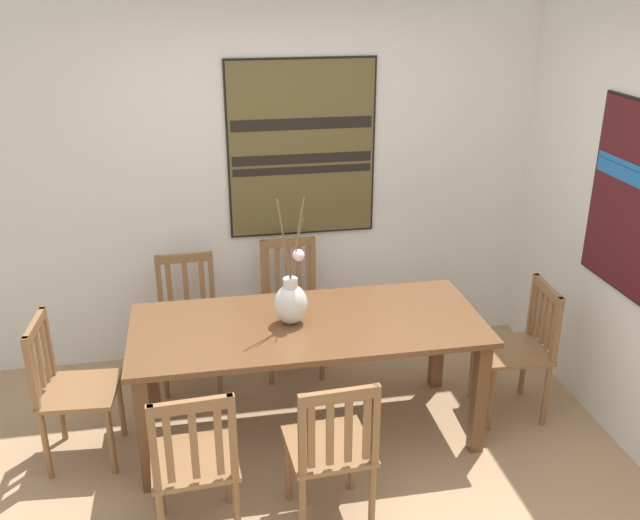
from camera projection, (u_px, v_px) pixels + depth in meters
ground_plane at (339, 505)px, 3.83m from camera, size 6.40×6.40×0.03m
wall_back at (287, 175)px, 5.00m from camera, size 6.40×0.12×2.70m
dining_table at (308, 338)px, 4.18m from camera, size 2.09×0.89×0.77m
centerpiece_vase at (291, 301)px, 4.08m from camera, size 0.20×0.17×0.78m
chair_0 at (521, 346)px, 4.46m from camera, size 0.44×0.44×0.90m
chair_1 at (195, 462)px, 3.40m from camera, size 0.45×0.45×0.92m
chair_2 at (188, 318)px, 4.84m from camera, size 0.43×0.43×0.90m
chair_3 at (332, 448)px, 3.50m from camera, size 0.44×0.44×0.91m
chair_4 at (291, 304)px, 4.99m from camera, size 0.42×0.42×0.95m
chair_5 at (70, 388)px, 4.02m from camera, size 0.45×0.45×0.91m
painting_on_back_wall at (302, 149)px, 4.88m from camera, size 1.04×0.05×1.25m
painting_on_side_wall at (634, 200)px, 3.96m from camera, size 0.05×0.81×1.11m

